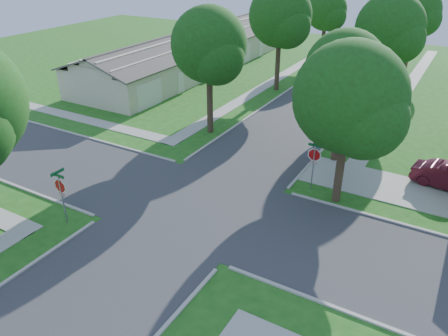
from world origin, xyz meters
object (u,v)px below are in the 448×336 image
at_px(house_nw_far, 230,41).
at_px(tree_w_mid, 281,19).
at_px(stop_sign_ne, 314,157).
at_px(car_curb_east, 369,86).
at_px(car_curb_west, 339,53).
at_px(tree_w_far, 326,12).
at_px(house_nw_near, 142,73).
at_px(tree_e_far, 416,14).
at_px(tree_w_near, 210,48).
at_px(tree_ne_corner, 350,103).
at_px(stop_sign_sw, 60,188).
at_px(tree_e_mid, 390,31).
at_px(tree_e_near, 346,74).

bearing_deg(house_nw_far, tree_w_mid, -44.07).
height_order(stop_sign_ne, car_curb_east, stop_sign_ne).
bearing_deg(house_nw_far, car_curb_west, 18.02).
xyz_separation_m(tree_w_far, car_curb_west, (1.45, 2.15, -4.89)).
bearing_deg(house_nw_near, car_curb_west, 58.85).
relative_size(tree_e_far, house_nw_near, 0.64).
xyz_separation_m(tree_w_near, car_curb_east, (7.84, 15.29, -5.41)).
xyz_separation_m(tree_ne_corner, car_curb_east, (-3.16, 20.09, -4.88)).
relative_size(stop_sign_sw, tree_e_mid, 0.32).
bearing_deg(stop_sign_sw, tree_ne_corner, 38.84).
distance_m(stop_sign_ne, tree_e_near, 5.62).
distance_m(tree_w_near, tree_ne_corner, 12.02).
bearing_deg(tree_e_near, tree_e_mid, 89.97).
distance_m(tree_e_far, tree_w_mid, 16.05).
distance_m(tree_e_far, tree_w_far, 9.42).
relative_size(tree_ne_corner, house_nw_near, 0.64).
bearing_deg(stop_sign_ne, tree_e_near, 89.32).
bearing_deg(car_curb_west, stop_sign_sw, 89.54).
bearing_deg(stop_sign_ne, tree_w_near, 155.26).
distance_m(tree_e_mid, car_curb_west, 18.02).
bearing_deg(tree_e_mid, stop_sign_ne, -90.20).
relative_size(tree_w_mid, tree_w_far, 1.19).
distance_m(stop_sign_ne, tree_e_mid, 16.84).
distance_m(stop_sign_sw, stop_sign_ne, 13.29).
height_order(stop_sign_sw, tree_w_far, tree_w_far).
xyz_separation_m(stop_sign_ne, car_curb_west, (-7.90, 31.46, -1.42)).
relative_size(stop_sign_ne, tree_ne_corner, 0.34).
height_order(tree_ne_corner, car_curb_east, tree_ne_corner).
relative_size(tree_e_far, tree_w_mid, 0.91).
bearing_deg(tree_w_near, car_curb_west, 86.96).
height_order(tree_e_near, house_nw_near, tree_e_near).
relative_size(tree_e_far, tree_w_far, 1.09).
bearing_deg(tree_w_near, tree_e_mid, 51.92).
bearing_deg(tree_w_far, tree_w_mid, -89.95).
height_order(tree_e_near, tree_w_mid, tree_w_mid).
height_order(tree_e_far, tree_w_near, tree_w_near).
bearing_deg(tree_e_near, house_nw_near, 163.89).
bearing_deg(tree_e_far, tree_ne_corner, -86.91).
bearing_deg(tree_w_far, tree_e_far, 0.00).
height_order(stop_sign_sw, tree_e_mid, tree_e_mid).
distance_m(tree_e_near, tree_ne_corner, 5.06).
distance_m(stop_sign_sw, car_curb_west, 40.91).
xyz_separation_m(tree_e_far, house_nw_far, (-20.75, -2.01, -4.46)).
bearing_deg(tree_w_mid, tree_e_near, -51.95).
bearing_deg(house_nw_far, house_nw_near, -90.00).
xyz_separation_m(stop_sign_ne, tree_ne_corner, (1.66, -0.49, 3.56)).
bearing_deg(tree_ne_corner, tree_w_near, 156.44).
bearing_deg(tree_w_far, tree_e_mid, -54.10).
bearing_deg(tree_e_mid, tree_w_near, -128.08).
distance_m(tree_w_far, house_nw_near, 22.49).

